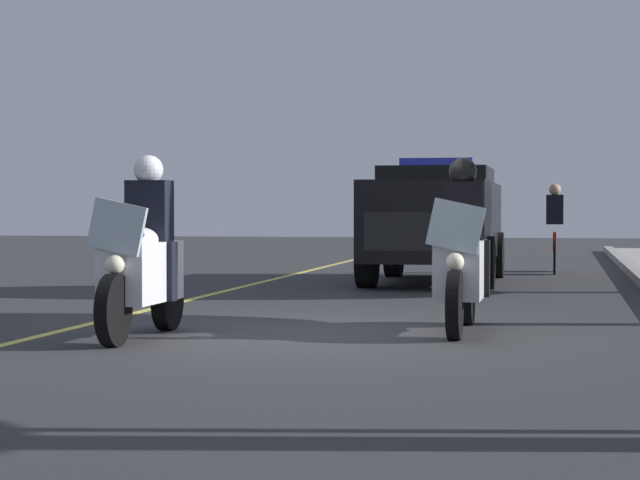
{
  "coord_description": "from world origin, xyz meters",
  "views": [
    {
      "loc": [
        11.51,
        2.36,
        1.21
      ],
      "look_at": [
        -0.31,
        0.0,
        0.9
      ],
      "focal_mm": 68.18,
      "sensor_mm": 36.0,
      "label": 1
    }
  ],
  "objects_px": {
    "police_motorcycle_lead_right": "(461,261)",
    "cyclist_background": "(555,228)",
    "police_motorcycle_lead_left": "(143,263)",
    "police_suv": "(436,218)"
  },
  "relations": [
    {
      "from": "police_motorcycle_lead_right",
      "to": "cyclist_background",
      "type": "xyz_separation_m",
      "value": [
        -11.38,
        0.84,
        0.14
      ]
    },
    {
      "from": "police_motorcycle_lead_left",
      "to": "cyclist_background",
      "type": "distance_m",
      "value": 13.05
    },
    {
      "from": "police_suv",
      "to": "cyclist_background",
      "type": "height_order",
      "value": "police_suv"
    },
    {
      "from": "cyclist_background",
      "to": "police_motorcycle_lead_right",
      "type": "bearing_deg",
      "value": -4.2
    },
    {
      "from": "police_motorcycle_lead_right",
      "to": "cyclist_background",
      "type": "height_order",
      "value": "police_motorcycle_lead_right"
    },
    {
      "from": "police_motorcycle_lead_right",
      "to": "police_suv",
      "type": "bearing_deg",
      "value": -172.4
    },
    {
      "from": "police_motorcycle_lead_right",
      "to": "police_suv",
      "type": "xyz_separation_m",
      "value": [
        -8.03,
        -1.07,
        0.37
      ]
    },
    {
      "from": "police_motorcycle_lead_left",
      "to": "cyclist_background",
      "type": "height_order",
      "value": "police_motorcycle_lead_left"
    },
    {
      "from": "police_motorcycle_lead_right",
      "to": "cyclist_background",
      "type": "relative_size",
      "value": 1.22
    },
    {
      "from": "police_motorcycle_lead_right",
      "to": "cyclist_background",
      "type": "bearing_deg",
      "value": 175.8
    }
  ]
}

